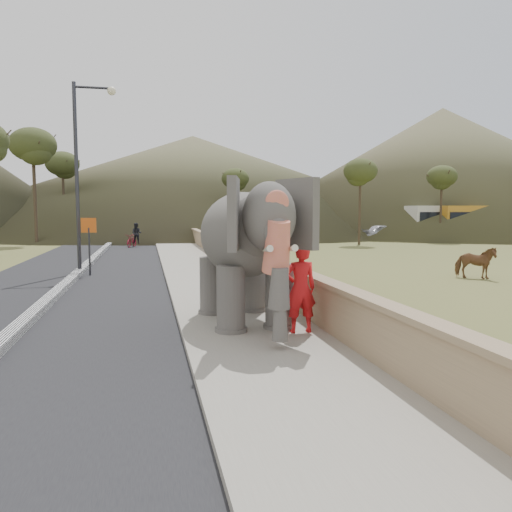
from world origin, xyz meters
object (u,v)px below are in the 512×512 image
Objects in this scene: lamppost at (84,159)px; elephant_and_man at (244,254)px; motorcyclist at (134,238)px; cow at (475,263)px.

lamppost is 1.78× the size of elephant_and_man.
cow is at bearing -55.93° from motorcyclist.
motorcyclist is at bearing 84.07° from lamppost.
lamppost is 15.86m from motorcyclist.
elephant_and_man is at bearing 158.50° from cow.
motorcyclist is at bearing 96.81° from elephant_and_man.
lamppost is at bearing 110.70° from cow.
motorcyclist is (-3.13, 26.18, -1.03)m from elephant_and_man.
elephant_and_man reaches higher than motorcyclist.
lamppost is 16.55m from cow.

